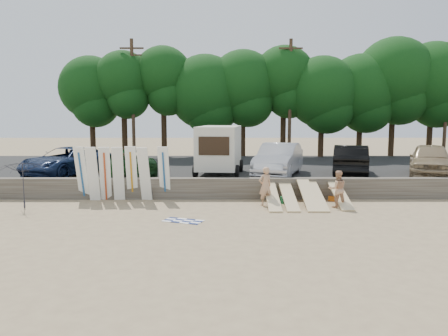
# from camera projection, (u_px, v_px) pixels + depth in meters

# --- Properties ---
(ground) EXTENTS (120.00, 120.00, 0.00)m
(ground) POSITION_uv_depth(u_px,v_px,m) (299.00, 212.00, 18.04)
(ground) COLOR tan
(ground) RESTS_ON ground
(seawall) EXTENTS (44.00, 0.50, 1.00)m
(seawall) POSITION_uv_depth(u_px,v_px,m) (288.00, 188.00, 20.95)
(seawall) COLOR #6B6356
(seawall) RESTS_ON ground
(parking_lot) EXTENTS (44.00, 14.50, 0.70)m
(parking_lot) POSITION_uv_depth(u_px,v_px,m) (271.00, 171.00, 28.42)
(parking_lot) COLOR #282828
(parking_lot) RESTS_ON ground
(treeline) EXTENTS (32.85, 6.52, 9.45)m
(treeline) POSITION_uv_depth(u_px,v_px,m) (290.00, 84.00, 34.64)
(treeline) COLOR #382616
(treeline) RESTS_ON parking_lot
(utility_poles) EXTENTS (25.80, 0.26, 9.00)m
(utility_poles) POSITION_uv_depth(u_px,v_px,m) (290.00, 96.00, 33.27)
(utility_poles) COLOR #473321
(utility_poles) RESTS_ON parking_lot
(box_trailer) EXTENTS (2.82, 4.44, 2.68)m
(box_trailer) POSITION_uv_depth(u_px,v_px,m) (219.00, 148.00, 24.23)
(box_trailer) COLOR beige
(box_trailer) RESTS_ON parking_lot
(car_0) EXTENTS (4.51, 6.12, 1.55)m
(car_0) POSITION_uv_depth(u_px,v_px,m) (67.00, 161.00, 23.98)
(car_0) COLOR #122042
(car_0) RESTS_ON parking_lot
(car_1) EXTENTS (4.06, 5.78, 1.46)m
(car_1) POSITION_uv_depth(u_px,v_px,m) (128.00, 163.00, 23.60)
(car_1) COLOR black
(car_1) RESTS_ON parking_lot
(car_2) EXTENTS (3.48, 5.69, 1.77)m
(car_2) POSITION_uv_depth(u_px,v_px,m) (279.00, 160.00, 23.74)
(car_2) COLOR #B3B4B9
(car_2) RESTS_ON parking_lot
(car_3) EXTENTS (3.08, 5.34, 1.66)m
(car_3) POSITION_uv_depth(u_px,v_px,m) (351.00, 160.00, 23.97)
(car_3) COLOR black
(car_3) RESTS_ON parking_lot
(car_4) EXTENTS (3.98, 5.62, 1.78)m
(car_4) POSITION_uv_depth(u_px,v_px,m) (430.00, 160.00, 23.63)
(car_4) COLOR tan
(car_4) RESTS_ON parking_lot
(surfboard_upright_0) EXTENTS (0.56, 0.68, 2.55)m
(surfboard_upright_0) POSITION_uv_depth(u_px,v_px,m) (82.00, 174.00, 20.39)
(surfboard_upright_0) COLOR white
(surfboard_upright_0) RESTS_ON ground
(surfboard_upright_1) EXTENTS (0.52, 0.62, 2.55)m
(surfboard_upright_1) POSITION_uv_depth(u_px,v_px,m) (93.00, 174.00, 20.19)
(surfboard_upright_1) COLOR white
(surfboard_upright_1) RESTS_ON ground
(surfboard_upright_2) EXTENTS (0.60, 0.73, 2.54)m
(surfboard_upright_2) POSITION_uv_depth(u_px,v_px,m) (105.00, 174.00, 20.32)
(surfboard_upright_2) COLOR white
(surfboard_upright_2) RESTS_ON ground
(surfboard_upright_3) EXTENTS (0.57, 0.70, 2.55)m
(surfboard_upright_3) POSITION_uv_depth(u_px,v_px,m) (118.00, 174.00, 20.26)
(surfboard_upright_3) COLOR white
(surfboard_upright_3) RESTS_ON ground
(surfboard_upright_4) EXTENTS (0.52, 0.57, 2.56)m
(surfboard_upright_4) POSITION_uv_depth(u_px,v_px,m) (132.00, 173.00, 20.47)
(surfboard_upright_4) COLOR white
(surfboard_upright_4) RESTS_ON ground
(surfboard_upright_5) EXTENTS (0.60, 0.78, 2.53)m
(surfboard_upright_5) POSITION_uv_depth(u_px,v_px,m) (144.00, 174.00, 20.22)
(surfboard_upright_5) COLOR white
(surfboard_upright_5) RESTS_ON ground
(surfboard_upright_6) EXTENTS (0.54, 0.66, 2.55)m
(surfboard_upright_6) POSITION_uv_depth(u_px,v_px,m) (164.00, 173.00, 20.46)
(surfboard_upright_6) COLOR white
(surfboard_upright_6) RESTS_ON ground
(surfboard_low_0) EXTENTS (0.56, 2.92, 0.84)m
(surfboard_low_0) POSITION_uv_depth(u_px,v_px,m) (272.00, 196.00, 19.29)
(surfboard_low_0) COLOR #D9BE89
(surfboard_low_0) RESTS_ON ground
(surfboard_low_1) EXTENTS (0.56, 2.92, 0.81)m
(surfboard_low_1) POSITION_uv_depth(u_px,v_px,m) (289.00, 197.00, 19.32)
(surfboard_low_1) COLOR #D9BE89
(surfboard_low_1) RESTS_ON ground
(surfboard_low_2) EXTENTS (0.56, 2.88, 0.97)m
(surfboard_low_2) POSITION_uv_depth(u_px,v_px,m) (308.00, 195.00, 19.29)
(surfboard_low_2) COLOR #D9BE89
(surfboard_low_2) RESTS_ON ground
(surfboard_low_3) EXTENTS (0.56, 2.91, 0.88)m
(surfboard_low_3) POSITION_uv_depth(u_px,v_px,m) (316.00, 196.00, 19.30)
(surfboard_low_3) COLOR #D9BE89
(surfboard_low_3) RESTS_ON ground
(surfboard_low_4) EXTENTS (0.56, 2.89, 0.93)m
(surfboard_low_4) POSITION_uv_depth(u_px,v_px,m) (340.00, 194.00, 19.53)
(surfboard_low_4) COLOR #D9BE89
(surfboard_low_4) RESTS_ON ground
(beachgoer_a) EXTENTS (0.75, 0.64, 1.73)m
(beachgoer_a) POSITION_uv_depth(u_px,v_px,m) (265.00, 186.00, 19.32)
(beachgoer_a) COLOR tan
(beachgoer_a) RESTS_ON ground
(beachgoer_b) EXTENTS (0.80, 0.63, 1.62)m
(beachgoer_b) POSITION_uv_depth(u_px,v_px,m) (337.00, 189.00, 18.87)
(beachgoer_b) COLOR tan
(beachgoer_b) RESTS_ON ground
(cooler) EXTENTS (0.47, 0.42, 0.32)m
(cooler) POSITION_uv_depth(u_px,v_px,m) (285.00, 200.00, 19.83)
(cooler) COLOR #299757
(cooler) RESTS_ON ground
(gear_bag) EXTENTS (0.38, 0.35, 0.22)m
(gear_bag) POSITION_uv_depth(u_px,v_px,m) (332.00, 199.00, 20.41)
(gear_bag) COLOR orange
(gear_bag) RESTS_ON ground
(beach_towel) EXTENTS (1.94, 1.94, 0.00)m
(beach_towel) POSITION_uv_depth(u_px,v_px,m) (183.00, 221.00, 16.54)
(beach_towel) COLOR white
(beach_towel) RESTS_ON ground
(beach_umbrella) EXTENTS (2.96, 2.94, 2.08)m
(beach_umbrella) POSITION_uv_depth(u_px,v_px,m) (25.00, 185.00, 18.65)
(beach_umbrella) COLOR #212129
(beach_umbrella) RESTS_ON ground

